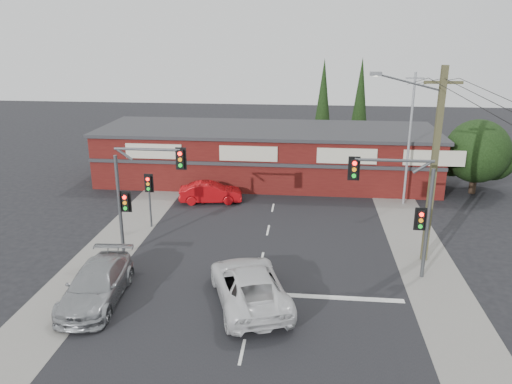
# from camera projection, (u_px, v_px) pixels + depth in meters

# --- Properties ---
(ground) EXTENTS (120.00, 120.00, 0.00)m
(ground) POSITION_uv_depth(u_px,v_px,m) (258.00, 278.00, 24.36)
(ground) COLOR black
(ground) RESTS_ON ground
(road_strip) EXTENTS (14.00, 70.00, 0.01)m
(road_strip) POSITION_uv_depth(u_px,v_px,m) (266.00, 238.00, 29.09)
(road_strip) COLOR black
(road_strip) RESTS_ON ground
(verge_left) EXTENTS (3.00, 70.00, 0.02)m
(verge_left) POSITION_uv_depth(u_px,v_px,m) (126.00, 232.00, 29.93)
(verge_left) COLOR gray
(verge_left) RESTS_ON ground
(verge_right) EXTENTS (3.00, 70.00, 0.02)m
(verge_right) POSITION_uv_depth(u_px,v_px,m) (416.00, 244.00, 28.25)
(verge_right) COLOR gray
(verge_right) RESTS_ON ground
(stop_line) EXTENTS (6.50, 0.35, 0.01)m
(stop_line) POSITION_uv_depth(u_px,v_px,m) (331.00, 297.00, 22.59)
(stop_line) COLOR silver
(stop_line) RESTS_ON ground
(white_suv) EXTENTS (4.63, 6.73, 1.71)m
(white_suv) POSITION_uv_depth(u_px,v_px,m) (249.00, 285.00, 21.96)
(white_suv) COLOR silver
(white_suv) RESTS_ON ground
(silver_suv) EXTENTS (2.63, 5.71, 1.62)m
(silver_suv) POSITION_uv_depth(u_px,v_px,m) (97.00, 285.00, 22.09)
(silver_suv) COLOR #9A9D9F
(silver_suv) RESTS_ON ground
(red_sedan) EXTENTS (4.52, 2.16, 1.43)m
(red_sedan) POSITION_uv_depth(u_px,v_px,m) (211.00, 192.00, 34.95)
(red_sedan) COLOR #B00A0F
(red_sedan) RESTS_ON ground
(lane_dashes) EXTENTS (0.12, 37.87, 0.01)m
(lane_dashes) POSITION_uv_depth(u_px,v_px,m) (258.00, 277.00, 24.48)
(lane_dashes) COLOR silver
(lane_dashes) RESTS_ON ground
(shop_building) EXTENTS (27.30, 8.40, 4.22)m
(shop_building) POSITION_uv_depth(u_px,v_px,m) (267.00, 154.00, 39.87)
(shop_building) COLOR #460F0E
(shop_building) RESTS_ON ground
(tree_cluster) EXTENTS (5.90, 5.10, 5.50)m
(tree_cluster) POSITION_uv_depth(u_px,v_px,m) (478.00, 154.00, 36.62)
(tree_cluster) COLOR #2D2116
(tree_cluster) RESTS_ON ground
(conifer_near) EXTENTS (1.80, 1.80, 9.25)m
(conifer_near) POSITION_uv_depth(u_px,v_px,m) (323.00, 101.00, 45.02)
(conifer_near) COLOR #2D2116
(conifer_near) RESTS_ON ground
(conifer_far) EXTENTS (1.80, 1.80, 9.25)m
(conifer_far) POSITION_uv_depth(u_px,v_px,m) (360.00, 98.00, 46.57)
(conifer_far) COLOR #2D2116
(conifer_far) RESTS_ON ground
(traffic_mast_left) EXTENTS (3.77, 0.27, 5.97)m
(traffic_mast_left) POSITION_uv_depth(u_px,v_px,m) (138.00, 185.00, 25.68)
(traffic_mast_left) COLOR #47494C
(traffic_mast_left) RESTS_ON ground
(traffic_mast_right) EXTENTS (3.96, 0.27, 5.97)m
(traffic_mast_right) POSITION_uv_depth(u_px,v_px,m) (405.00, 200.00, 23.41)
(traffic_mast_right) COLOR #47494C
(traffic_mast_right) RESTS_ON ground
(pedestal_signal) EXTENTS (0.55, 0.27, 3.38)m
(pedestal_signal) POSITION_uv_depth(u_px,v_px,m) (149.00, 190.00, 30.01)
(pedestal_signal) COLOR #47494C
(pedestal_signal) RESTS_ON ground
(utility_pole) EXTENTS (4.38, 0.59, 10.00)m
(utility_pole) POSITION_uv_depth(u_px,v_px,m) (432.00, 161.00, 24.69)
(utility_pole) COLOR brown
(utility_pole) RESTS_ON ground
(steel_pole) EXTENTS (1.20, 0.16, 9.00)m
(steel_pole) POSITION_uv_depth(u_px,v_px,m) (409.00, 138.00, 33.37)
(steel_pole) COLOR gray
(steel_pole) RESTS_ON ground
(power_lines) EXTENTS (2.01, 29.00, 1.22)m
(power_lines) POSITION_uv_depth(u_px,v_px,m) (480.00, 101.00, 18.40)
(power_lines) COLOR black
(power_lines) RESTS_ON ground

